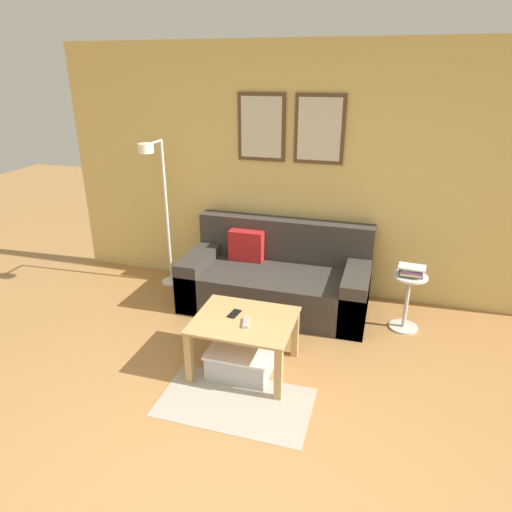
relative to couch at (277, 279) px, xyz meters
name	(u,v)px	position (x,y,z in m)	size (l,w,h in m)	color
wall_back	(317,174)	(0.29, 0.47, 1.01)	(5.60, 0.09, 2.55)	#D6B76B
area_rug	(235,402)	(0.09, -1.58, -0.28)	(1.12, 0.64, 0.01)	#A39989
couch	(277,279)	(0.00, 0.00, 0.00)	(1.85, 0.90, 0.83)	#38332D
coffee_table	(244,329)	(0.03, -1.15, 0.09)	(0.79, 0.65, 0.46)	tan
storage_bin	(242,358)	(0.02, -1.19, -0.17)	(0.51, 0.46, 0.22)	#B2B2B7
floor_lamp	(159,202)	(-1.27, 0.00, 0.72)	(0.23, 0.51, 1.62)	white
side_table	(407,297)	(1.28, -0.13, 0.04)	(0.32, 0.32, 0.55)	silver
book_stack	(411,271)	(1.28, -0.13, 0.31)	(0.25, 0.19, 0.09)	#335199
remote_control	(246,323)	(0.06, -1.22, 0.19)	(0.04, 0.15, 0.02)	#99999E
cell_phone	(234,314)	(-0.07, -1.10, 0.18)	(0.07, 0.14, 0.01)	black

